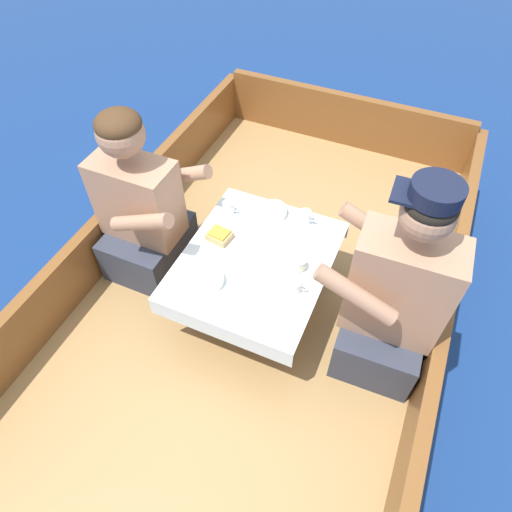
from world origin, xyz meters
TOP-DOWN VIEW (x-y plane):
  - ground_plane at (0.00, 0.00)m, footprint 60.00×60.00m
  - boat_deck at (0.00, 0.00)m, footprint 1.82×3.00m
  - gunwale_port at (-0.88, 0.00)m, footprint 0.06×3.00m
  - gunwale_starboard at (0.88, 0.00)m, footprint 0.06×3.00m
  - bow_coaming at (0.00, 1.47)m, footprint 1.70×0.06m
  - cockpit_table at (0.00, -0.09)m, footprint 0.68×0.81m
  - person_port at (-0.64, -0.07)m, footprint 0.52×0.44m
  - person_starboard at (0.64, -0.12)m, footprint 0.53×0.45m
  - plate_sandwich at (-0.21, -0.05)m, footprint 0.21×0.21m
  - plate_bread at (0.04, 0.06)m, footprint 0.17×0.17m
  - sandwich at (-0.21, -0.05)m, footprint 0.12×0.10m
  - bowl_port_near at (-0.04, 0.22)m, footprint 0.14×0.14m
  - bowl_starboard_near at (-0.14, -0.31)m, footprint 0.14×0.14m
  - coffee_cup_port at (0.13, 0.23)m, footprint 0.09×0.06m
  - coffee_cup_starboard at (0.23, -0.19)m, footprint 0.09×0.06m
  - coffee_cup_center at (-0.26, 0.15)m, footprint 0.09×0.06m
  - tin_can at (0.20, -0.06)m, footprint 0.07×0.07m
  - utensil_knife_starboard at (0.21, -0.35)m, footprint 0.05×0.17m
  - utensil_spoon_starboard at (0.14, -0.06)m, footprint 0.13×0.13m
  - utensil_spoon_center at (-0.12, 0.14)m, footprint 0.07×0.17m
  - utensil_fork_starboard at (0.06, -0.05)m, footprint 0.06×0.17m

SIDE VIEW (x-z plane):
  - ground_plane at x=0.00m, z-range 0.00..0.00m
  - boat_deck at x=0.00m, z-range 0.00..0.30m
  - gunwale_port at x=-0.88m, z-range 0.30..0.63m
  - gunwale_starboard at x=0.88m, z-range 0.30..0.63m
  - bow_coaming at x=0.00m, z-range 0.30..0.67m
  - cockpit_table at x=0.00m, z-range 0.45..0.80m
  - utensil_knife_starboard at x=0.21m, z-range 0.66..0.66m
  - utensil_fork_starboard at x=0.06m, z-range 0.66..0.66m
  - utensil_spoon_starboard at x=0.14m, z-range 0.65..0.66m
  - utensil_spoon_center at x=-0.12m, z-range 0.65..0.66m
  - plate_sandwich at x=-0.21m, z-range 0.66..0.67m
  - plate_bread at x=0.04m, z-range 0.66..0.67m
  - bowl_port_near at x=-0.04m, z-range 0.66..0.70m
  - bowl_starboard_near at x=-0.14m, z-range 0.66..0.70m
  - tin_can at x=0.20m, z-range 0.66..0.71m
  - coffee_cup_starboard at x=0.23m, z-range 0.66..0.72m
  - sandwich at x=-0.21m, z-range 0.66..0.71m
  - coffee_cup_center at x=-0.26m, z-range 0.66..0.72m
  - coffee_cup_port at x=0.13m, z-range 0.66..0.73m
  - person_port at x=-0.64m, z-range 0.22..1.17m
  - person_starboard at x=0.64m, z-range 0.20..1.24m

